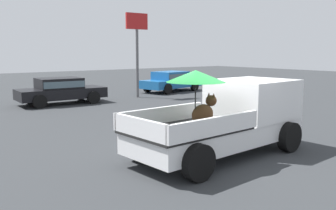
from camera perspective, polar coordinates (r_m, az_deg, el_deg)
name	(u,v)px	position (r m, az deg, el deg)	size (l,w,h in m)	color
ground_plane	(218,155)	(9.77, 7.74, -7.72)	(80.00, 80.00, 0.00)	#2D3033
pickup_truck_main	(230,116)	(9.87, 9.52, -1.73)	(5.16, 2.50, 2.24)	black
parked_sedan_near	(61,89)	(19.51, -16.23, 2.32)	(4.37, 2.13, 1.33)	black
parked_sedan_far	(171,80)	(24.44, 0.48, 3.82)	(4.55, 2.56, 1.33)	black
motel_sign	(137,38)	(21.45, -4.80, 10.22)	(1.40, 0.16, 4.79)	#59595B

